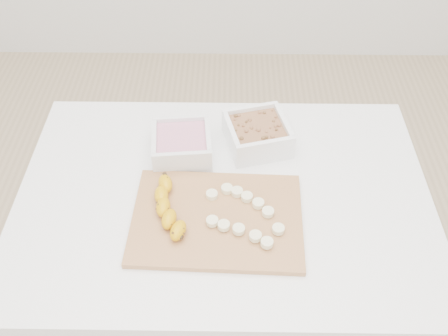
{
  "coord_description": "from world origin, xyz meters",
  "views": [
    {
      "loc": [
        0.01,
        -0.79,
        1.66
      ],
      "look_at": [
        0.0,
        0.03,
        0.81
      ],
      "focal_mm": 40.0,
      "sensor_mm": 36.0,
      "label": 1
    }
  ],
  "objects_px": {
    "table": "(224,219)",
    "banana": "(169,208)",
    "bowl_granola": "(257,134)",
    "cutting_board": "(217,219)",
    "bowl_yogurt": "(182,144)"
  },
  "relations": [
    {
      "from": "cutting_board",
      "to": "banana",
      "type": "bearing_deg",
      "value": 174.42
    },
    {
      "from": "bowl_yogurt",
      "to": "table",
      "type": "bearing_deg",
      "value": -51.36
    },
    {
      "from": "table",
      "to": "banana",
      "type": "height_order",
      "value": "banana"
    },
    {
      "from": "bowl_granola",
      "to": "banana",
      "type": "relative_size",
      "value": 0.99
    },
    {
      "from": "bowl_granola",
      "to": "cutting_board",
      "type": "height_order",
      "value": "bowl_granola"
    },
    {
      "from": "bowl_yogurt",
      "to": "cutting_board",
      "type": "height_order",
      "value": "bowl_yogurt"
    },
    {
      "from": "bowl_yogurt",
      "to": "bowl_granola",
      "type": "xyz_separation_m",
      "value": [
        0.19,
        0.04,
        0.0
      ]
    },
    {
      "from": "table",
      "to": "banana",
      "type": "bearing_deg",
      "value": -150.22
    },
    {
      "from": "table",
      "to": "bowl_granola",
      "type": "relative_size",
      "value": 5.33
    },
    {
      "from": "banana",
      "to": "bowl_granola",
      "type": "bearing_deg",
      "value": 44.94
    },
    {
      "from": "bowl_yogurt",
      "to": "banana",
      "type": "relative_size",
      "value": 0.85
    },
    {
      "from": "bowl_yogurt",
      "to": "banana",
      "type": "distance_m",
      "value": 0.21
    },
    {
      "from": "bowl_yogurt",
      "to": "banana",
      "type": "xyz_separation_m",
      "value": [
        -0.01,
        -0.21,
        -0.0
      ]
    },
    {
      "from": "table",
      "to": "bowl_granola",
      "type": "height_order",
      "value": "bowl_granola"
    },
    {
      "from": "bowl_yogurt",
      "to": "bowl_granola",
      "type": "height_order",
      "value": "bowl_granola"
    }
  ]
}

